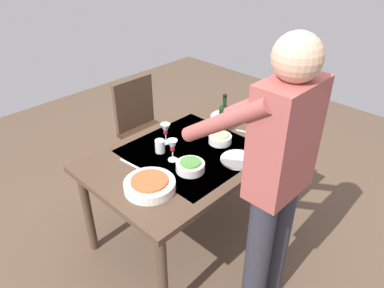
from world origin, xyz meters
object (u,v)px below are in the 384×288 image
object	(u,v)px
dinner_plate_far	(238,160)
side_bowl_bread	(220,138)
wine_bottle	(224,118)
water_cup_near_left	(285,129)
dining_table	(192,160)
dinner_plate_near	(225,117)
side_bowl_salad	(190,166)
person_server	(276,175)
water_cup_near_right	(160,146)
wine_glass_left	(166,130)
chair_near	(142,124)
wine_glass_right	(172,146)
serving_bowl_pasta	(150,185)

from	to	relation	value
dinner_plate_far	side_bowl_bread	bearing A→B (deg)	-111.22
wine_bottle	water_cup_near_left	world-z (taller)	wine_bottle
dining_table	dinner_plate_near	world-z (taller)	dinner_plate_near
dinner_plate_near	side_bowl_salad	bearing A→B (deg)	23.36
person_server	water_cup_near_right	size ratio (longest dim) A/B	18.79
wine_glass_left	side_bowl_bread	distance (m)	0.39
dining_table	person_server	xyz separation A→B (m)	(0.13, 0.72, 0.31)
dining_table	water_cup_near_left	xyz separation A→B (m)	(-0.62, 0.33, 0.12)
chair_near	water_cup_near_left	bearing A→B (deg)	108.42
chair_near	wine_glass_right	bearing A→B (deg)	64.15
side_bowl_bread	dinner_plate_far	xyz separation A→B (m)	(0.09, 0.23, -0.03)
chair_near	wine_bottle	size ratio (longest dim) A/B	3.07
person_server	wine_glass_left	size ratio (longest dim) A/B	11.19
wine_glass_right	person_server	bearing A→B (deg)	93.26
wine_bottle	wine_glass_right	size ratio (longest dim) A/B	1.96
serving_bowl_pasta	wine_glass_right	bearing A→B (deg)	-157.32
wine_glass_right	water_cup_near_left	distance (m)	0.87
side_bowl_salad	dinner_plate_far	distance (m)	0.33
water_cup_near_left	side_bowl_salad	distance (m)	0.82
chair_near	side_bowl_bread	xyz separation A→B (m)	(0.02, 0.91, 0.24)
side_bowl_bread	dinner_plate_far	bearing A→B (deg)	68.78
side_bowl_salad	water_cup_near_left	bearing A→B (deg)	167.31
side_bowl_salad	dinner_plate_far	bearing A→B (deg)	154.03
dining_table	serving_bowl_pasta	world-z (taller)	serving_bowl_pasta
dining_table	serving_bowl_pasta	size ratio (longest dim) A/B	4.71
wine_glass_left	dinner_plate_far	size ratio (longest dim) A/B	0.66
wine_glass_left	wine_glass_right	distance (m)	0.22
dining_table	serving_bowl_pasta	distance (m)	0.50
water_cup_near_left	serving_bowl_pasta	xyz separation A→B (m)	(1.09, -0.22, -0.01)
wine_bottle	dining_table	bearing A→B (deg)	2.12
chair_near	serving_bowl_pasta	world-z (taller)	chair_near
serving_bowl_pasta	person_server	bearing A→B (deg)	119.58
person_server	water_cup_near_left	world-z (taller)	person_server
dining_table	side_bowl_salad	distance (m)	0.26
dining_table	chair_near	xyz separation A→B (m)	(-0.23, -0.84, -0.13)
person_server	side_bowl_bread	world-z (taller)	person_server
water_cup_near_right	serving_bowl_pasta	xyz separation A→B (m)	(0.31, 0.26, -0.01)
dining_table	wine_bottle	size ratio (longest dim) A/B	4.78
wine_glass_right	serving_bowl_pasta	xyz separation A→B (m)	(0.30, 0.13, -0.07)
water_cup_near_left	dinner_plate_near	xyz separation A→B (m)	(0.09, -0.48, -0.04)
dining_table	chair_near	bearing A→B (deg)	-105.42
water_cup_near_left	dinner_plate_far	world-z (taller)	water_cup_near_left
person_server	dinner_plate_far	bearing A→B (deg)	-120.98
person_server	chair_near	bearing A→B (deg)	-103.07
serving_bowl_pasta	dinner_plate_near	distance (m)	1.04
chair_near	dinner_plate_near	size ratio (longest dim) A/B	3.96
chair_near	wine_glass_left	bearing A→B (deg)	65.75
dining_table	serving_bowl_pasta	bearing A→B (deg)	14.07
serving_bowl_pasta	dining_table	bearing A→B (deg)	-165.93
chair_near	dinner_plate_near	xyz separation A→B (m)	(-0.30, 0.69, 0.21)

